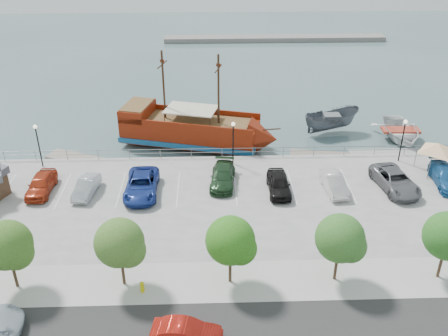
{
  "coord_description": "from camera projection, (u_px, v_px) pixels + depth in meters",
  "views": [
    {
      "loc": [
        -2.24,
        -35.35,
        22.73
      ],
      "look_at": [
        -1.0,
        2.0,
        2.0
      ],
      "focal_mm": 40.0,
      "sensor_mm": 36.0,
      "label": 1
    }
  ],
  "objects": [
    {
      "name": "parked_car_h",
      "position": [
        446.0,
        177.0,
        43.91
      ],
      "size": [
        2.52,
        5.33,
        1.5
      ],
      "primitive_type": "imported",
      "rotation": [
        0.0,
        0.0,
        -0.08
      ],
      "color": "#1F5E9D",
      "rests_on": "land_slab"
    },
    {
      "name": "parked_car_e",
      "position": [
        279.0,
        184.0,
        42.82
      ],
      "size": [
        1.87,
        4.61,
        1.57
      ],
      "primitive_type": "imported",
      "rotation": [
        0.0,
        0.0,
        -0.0
      ],
      "color": "black",
      "rests_on": "land_slab"
    },
    {
      "name": "tree_e",
      "position": [
        342.0,
        240.0,
        31.76
      ],
      "size": [
        3.3,
        3.2,
        5.0
      ],
      "color": "#473321",
      "rests_on": "sidewalk"
    },
    {
      "name": "lamp_post_mid",
      "position": [
        233.0,
        135.0,
        46.24
      ],
      "size": [
        0.36,
        0.36,
        4.28
      ],
      "color": "black",
      "rests_on": "land_slab"
    },
    {
      "name": "dock_east",
      "position": [
        386.0,
        155.0,
        50.87
      ],
      "size": [
        7.43,
        2.18,
        0.42
      ],
      "primitive_type": "cube",
      "rotation": [
        0.0,
        0.0,
        0.01
      ],
      "color": "#979594",
      "rests_on": "ground"
    },
    {
      "name": "lamp_post_left",
      "position": [
        37.0,
        138.0,
        45.71
      ],
      "size": [
        0.36,
        0.36,
        4.28
      ],
      "color": "black",
      "rests_on": "land_slab"
    },
    {
      "name": "canopy_tent",
      "position": [
        439.0,
        143.0,
        45.03
      ],
      "size": [
        4.37,
        4.37,
        3.26
      ],
      "rotation": [
        0.0,
        0.0,
        0.12
      ],
      "color": "slate",
      "rests_on": "land_slab"
    },
    {
      "name": "tree_c",
      "position": [
        122.0,
        245.0,
        31.35
      ],
      "size": [
        3.3,
        3.2,
        5.0
      ],
      "color": "#473321",
      "rests_on": "sidewalk"
    },
    {
      "name": "lamp_post_right",
      "position": [
        403.0,
        133.0,
        46.7
      ],
      "size": [
        0.36,
        0.36,
        4.28
      ],
      "color": "black",
      "rests_on": "land_slab"
    },
    {
      "name": "pirate_ship",
      "position": [
        201.0,
        131.0,
        52.21
      ],
      "size": [
        17.03,
        8.6,
        10.54
      ],
      "rotation": [
        0.0,
        0.0,
        -0.26
      ],
      "color": "maroon",
      "rests_on": "ground"
    },
    {
      "name": "patrol_boat",
      "position": [
        331.0,
        123.0,
        55.42
      ],
      "size": [
        6.98,
        4.21,
        2.54
      ],
      "primitive_type": "imported",
      "rotation": [
        0.0,
        0.0,
        1.86
      ],
      "color": "#4E525B",
      "rests_on": "ground"
    },
    {
      "name": "parked_car_d",
      "position": [
        223.0,
        176.0,
        43.99
      ],
      "size": [
        2.58,
        5.26,
        1.47
      ],
      "primitive_type": "imported",
      "rotation": [
        0.0,
        0.0,
        -0.1
      ],
      "color": "#1F3E22",
      "rests_on": "land_slab"
    },
    {
      "name": "parked_car_b",
      "position": [
        86.0,
        187.0,
        42.55
      ],
      "size": [
        1.94,
        4.21,
        1.34
      ],
      "primitive_type": "imported",
      "rotation": [
        0.0,
        0.0,
        -0.13
      ],
      "color": "#AAAFB6",
      "rests_on": "land_slab"
    },
    {
      "name": "fire_hydrant",
      "position": [
        142.0,
        287.0,
        32.13
      ],
      "size": [
        0.29,
        0.29,
        0.83
      ],
      "rotation": [
        0.0,
        0.0,
        -0.22
      ],
      "color": "#C9C406",
      "rests_on": "sidewalk"
    },
    {
      "name": "dock_west",
      "position": [
        80.0,
        160.0,
        49.97
      ],
      "size": [
        7.14,
        4.58,
        0.4
      ],
      "primitive_type": "cube",
      "rotation": [
        0.0,
        0.0,
        -0.41
      ],
      "color": "gray",
      "rests_on": "ground"
    },
    {
      "name": "dock_mid",
      "position": [
        322.0,
        156.0,
        50.69
      ],
      "size": [
        6.61,
        2.93,
        0.37
      ],
      "primitive_type": "cube",
      "rotation": [
        0.0,
        0.0,
        -0.18
      ],
      "color": "gray",
      "rests_on": "ground"
    },
    {
      "name": "parked_car_a",
      "position": [
        41.0,
        184.0,
        42.76
      ],
      "size": [
        1.97,
        4.66,
        1.58
      ],
      "primitive_type": "imported",
      "rotation": [
        0.0,
        0.0,
        -0.02
      ],
      "color": "#A63015",
      "rests_on": "land_slab"
    },
    {
      "name": "ground",
      "position": [
        236.0,
        210.0,
        42.47
      ],
      "size": [
        160.0,
        160.0,
        0.0
      ],
      "primitive_type": "plane",
      "color": "#3E565A"
    },
    {
      "name": "sidewalk",
      "position": [
        245.0,
        281.0,
        33.24
      ],
      "size": [
        100.0,
        4.0,
        0.05
      ],
      "primitive_type": "cube",
      "color": "#AEADAA",
      "rests_on": "land_slab"
    },
    {
      "name": "parked_car_f",
      "position": [
        334.0,
        183.0,
        43.01
      ],
      "size": [
        1.85,
        4.45,
        1.43
      ],
      "primitive_type": "imported",
      "rotation": [
        0.0,
        0.0,
        0.08
      ],
      "color": "silver",
      "rests_on": "land_slab"
    },
    {
      "name": "parked_car_c",
      "position": [
        142.0,
        185.0,
        42.57
      ],
      "size": [
        2.72,
        5.84,
        1.62
      ],
      "primitive_type": "imported",
      "rotation": [
        0.0,
        0.0,
        0.0
      ],
      "color": "navy",
      "rests_on": "land_slab"
    },
    {
      "name": "parked_car_g",
      "position": [
        395.0,
        181.0,
        43.25
      ],
      "size": [
        3.52,
        6.08,
        1.59
      ],
      "primitive_type": "imported",
      "rotation": [
        0.0,
        0.0,
        0.16
      ],
      "color": "slate",
      "rests_on": "land_slab"
    },
    {
      "name": "seawall_railing",
      "position": [
        232.0,
        152.0,
        48.55
      ],
      "size": [
        50.0,
        0.06,
        1.0
      ],
      "color": "slate",
      "rests_on": "land_slab"
    },
    {
      "name": "tree_d",
      "position": [
        233.0,
        242.0,
        31.56
      ],
      "size": [
        3.3,
        3.2,
        5.0
      ],
      "color": "#473321",
      "rests_on": "sidewalk"
    },
    {
      "name": "speedboat",
      "position": [
        400.0,
        133.0,
        54.27
      ],
      "size": [
        5.45,
        7.47,
        1.51
      ],
      "primitive_type": "imported",
      "rotation": [
        0.0,
        0.0,
        -0.03
      ],
      "color": "silver",
      "rests_on": "ground"
    },
    {
      "name": "tree_b",
      "position": [
        9.0,
        247.0,
        31.15
      ],
      "size": [
        3.3,
        3.2,
        5.0
      ],
      "color": "#473321",
      "rests_on": "sidewalk"
    },
    {
      "name": "far_shore",
      "position": [
        275.0,
        38.0,
        90.64
      ],
      "size": [
        40.0,
        3.0,
        0.8
      ],
      "primitive_type": "cube",
      "color": "gray",
      "rests_on": "ground"
    },
    {
      "name": "street_sedan",
      "position": [
        187.0,
        333.0,
        28.47
      ],
      "size": [
        4.24,
        1.99,
        1.34
      ],
      "primitive_type": "imported",
      "rotation": [
        0.0,
        0.0,
        1.43
      ],
      "color": "#B61B12",
      "rests_on": "street"
    }
  ]
}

